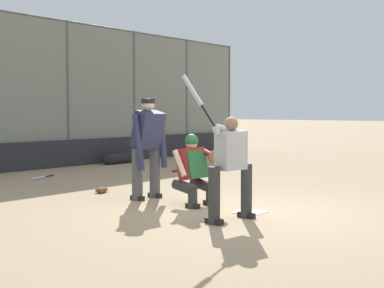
{
  "coord_description": "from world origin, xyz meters",
  "views": [
    {
      "loc": [
        6.95,
        4.61,
        1.59
      ],
      "look_at": [
        0.21,
        -1.0,
        1.05
      ],
      "focal_mm": 50.0,
      "sensor_mm": 36.0,
      "label": 1
    }
  ],
  "objects": [
    {
      "name": "umpire_home",
      "position": [
        0.07,
        -2.15,
        0.98
      ],
      "size": [
        0.74,
        0.47,
        1.82
      ],
      "rotation": [
        0.0,
        0.0,
        -0.06
      ],
      "color": "#4C4C51",
      "rests_on": "ground_plane"
    },
    {
      "name": "ground_plane",
      "position": [
        0.0,
        0.0,
        0.0
      ],
      "size": [
        160.0,
        160.0,
        0.0
      ],
      "primitive_type": "plane",
      "color": "tan"
    },
    {
      "name": "home_plate_marker",
      "position": [
        0.0,
        0.0,
        0.01
      ],
      "size": [
        0.43,
        0.43,
        0.01
      ],
      "primitive_type": "cube",
      "color": "white",
      "rests_on": "ground_plane"
    },
    {
      "name": "batter_at_plate",
      "position": [
        0.7,
        0.12,
        0.82
      ],
      "size": [
        0.93,
        0.73,
        2.11
      ],
      "rotation": [
        0.0,
        0.0,
        -0.14
      ],
      "color": "#333333",
      "rests_on": "ground_plane"
    },
    {
      "name": "fielding_glove_on_dirt",
      "position": [
        0.12,
        -3.38,
        0.05
      ],
      "size": [
        0.29,
        0.22,
        0.1
      ],
      "color": "brown",
      "rests_on": "ground_plane"
    },
    {
      "name": "spare_bat_near_backstop",
      "position": [
        -3.65,
        -4.62,
        0.03
      ],
      "size": [
        0.9,
        0.11,
        0.07
      ],
      "rotation": [
        0.0,
        0.0,
        0.06
      ],
      "color": "black",
      "rests_on": "ground_plane"
    },
    {
      "name": "equipment_bag_dugout_side",
      "position": [
        -4.06,
        -7.42,
        0.16
      ],
      "size": [
        1.3,
        0.33,
        0.33
      ],
      "color": "black",
      "rests_on": "ground_plane"
    },
    {
      "name": "spare_bat_by_padding",
      "position": [
        -0.34,
        -6.09,
        0.03
      ],
      "size": [
        0.79,
        0.32,
        0.07
      ],
      "rotation": [
        0.0,
        0.0,
        0.34
      ],
      "color": "black",
      "rests_on": "ground_plane"
    },
    {
      "name": "catcher_behind_plate",
      "position": [
        0.04,
        -1.07,
        0.63
      ],
      "size": [
        0.65,
        0.79,
        1.21
      ],
      "rotation": [
        0.0,
        0.0,
        -0.12
      ],
      "color": "#333333",
      "rests_on": "ground_plane"
    }
  ]
}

